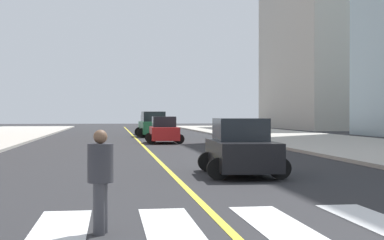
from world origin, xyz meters
name	(u,v)px	position (x,y,z in m)	size (l,w,h in m)	color
crosswalk_paint	(226,227)	(0.00, 4.00, 0.01)	(13.50, 4.00, 0.01)	silver
lane_divider_paint	(135,138)	(0.00, 40.00, 0.01)	(0.16, 80.00, 0.01)	yellow
parking_garage_concrete	(348,37)	(29.09, 67.04, 12.02)	(18.00, 24.00, 24.03)	#B2ADA3
car_red_nearest	(164,131)	(1.51, 31.92, 0.81)	(2.46, 3.90, 1.72)	red
car_black_second	(241,148)	(2.08, 12.03, 0.82)	(2.55, 3.98, 1.75)	black
car_green_third	(153,125)	(1.58, 42.31, 0.98)	(3.03, 4.75, 2.09)	#236B42
car_blue_fourth	(150,125)	(1.63, 47.99, 0.84)	(2.50, 4.01, 1.79)	#2D479E
pedestrian_crossing	(100,177)	(-2.04, 3.80, 0.90)	(0.40, 0.40, 1.63)	#38383D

